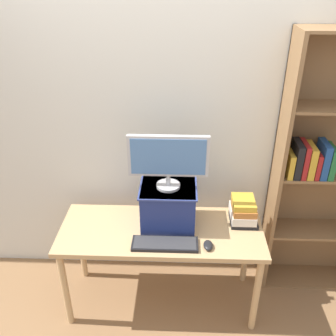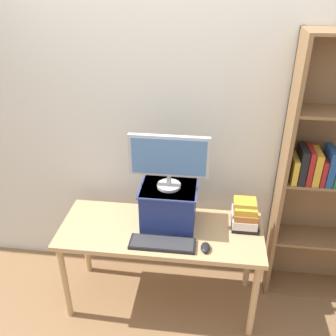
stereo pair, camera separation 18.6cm
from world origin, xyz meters
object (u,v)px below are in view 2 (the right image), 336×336
at_px(keyboard, 162,244).
at_px(computer_mouse, 205,247).
at_px(computer_monitor, 169,159).
at_px(desk, 161,238).
at_px(riser_box, 169,204).
at_px(book_stack, 245,215).

distance_m(keyboard, computer_mouse, 0.29).
height_order(computer_monitor, computer_mouse, computer_monitor).
bearing_deg(desk, riser_box, 60.75).
bearing_deg(computer_monitor, riser_box, 90.00).
relative_size(computer_monitor, computer_mouse, 5.28).
bearing_deg(riser_box, desk, -119.25).
height_order(riser_box, keyboard, riser_box).
bearing_deg(desk, book_stack, 11.69).
distance_m(riser_box, keyboard, 0.30).
xyz_separation_m(computer_monitor, keyboard, (-0.01, -0.26, -0.52)).
bearing_deg(book_stack, keyboard, -152.37).
relative_size(keyboard, book_stack, 1.87).
xyz_separation_m(desk, computer_monitor, (0.05, 0.08, 0.62)).
height_order(desk, computer_mouse, computer_mouse).
distance_m(desk, computer_mouse, 0.39).
distance_m(riser_box, book_stack, 0.56).
bearing_deg(keyboard, desk, 101.40).
relative_size(riser_box, computer_mouse, 3.90).
distance_m(desk, computer_monitor, 0.63).
bearing_deg(keyboard, computer_monitor, 87.03).
distance_m(computer_monitor, computer_mouse, 0.65).
xyz_separation_m(keyboard, computer_mouse, (0.29, -0.01, 0.01)).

